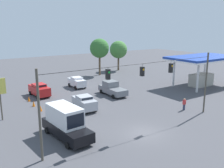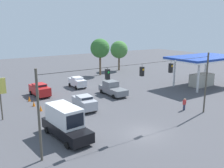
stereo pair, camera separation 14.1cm
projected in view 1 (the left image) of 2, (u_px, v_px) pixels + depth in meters
The scene contains 17 objects.
ground_plane at pixel (144, 133), 25.24m from camera, with size 140.00×140.00×0.00m, color #47474C.
overhead_signal_span at pixel (142, 86), 24.68m from camera, with size 20.86×0.38×7.50m.
sedan_white_oncoming_deep at pixel (77, 82), 43.91m from camera, with size 2.05×4.03×1.85m.
sedan_red_withflow_far at pixel (39, 90), 38.42m from camera, with size 2.30×4.68×1.93m.
box_truck_black_parked_shoulder at pixel (66, 122), 24.04m from camera, with size 2.85×6.65×3.12m.
sedan_silver_withflow_mid at pixel (84, 102), 32.10m from camera, with size 2.30×4.18×1.87m.
pickup_truck_grey_oncoming_far at pixel (112, 89), 39.15m from camera, with size 2.39×5.50×2.12m.
traffic_cone_nearest at pixel (67, 130), 25.15m from camera, with size 0.38×0.38×0.74m, color orange.
traffic_cone_second at pixel (57, 121), 27.39m from camera, with size 0.38×0.38×0.74m, color orange.
traffic_cone_third at pixel (47, 115), 29.26m from camera, with size 0.38×0.38×0.74m, color orange.
traffic_cone_fourth at pixel (41, 108), 31.66m from camera, with size 0.38×0.38×0.74m, color orange.
traffic_cone_fifth at pixel (34, 104), 33.57m from camera, with size 0.38×0.38×0.74m, color orange.
traffic_cone_farthest at pixel (29, 99), 35.80m from camera, with size 0.38×0.38×0.74m, color orange.
gas_station at pixel (202, 64), 44.39m from camera, with size 12.75×7.37×5.37m.
pedestrian at pixel (184, 104), 32.03m from camera, with size 0.40×0.28×1.58m.
tree_horizon_left at pixel (118, 50), 60.24m from camera, with size 4.22×4.22×7.14m.
tree_horizon_right at pixel (99, 48), 54.06m from camera, with size 4.18×4.18×7.98m.
Camera 1 is at (15.89, 17.57, 10.55)m, focal length 40.00 mm.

